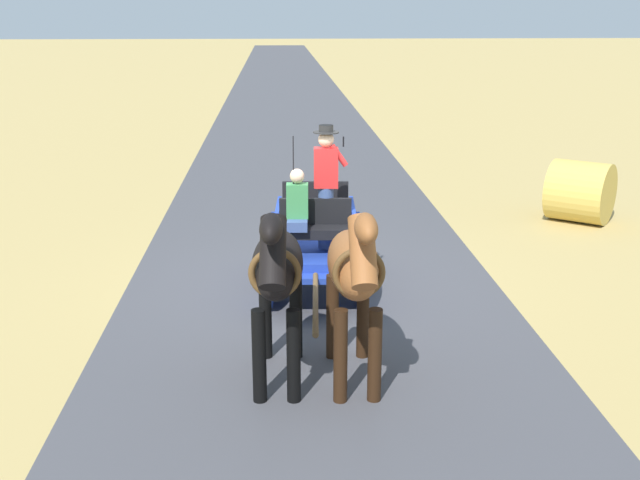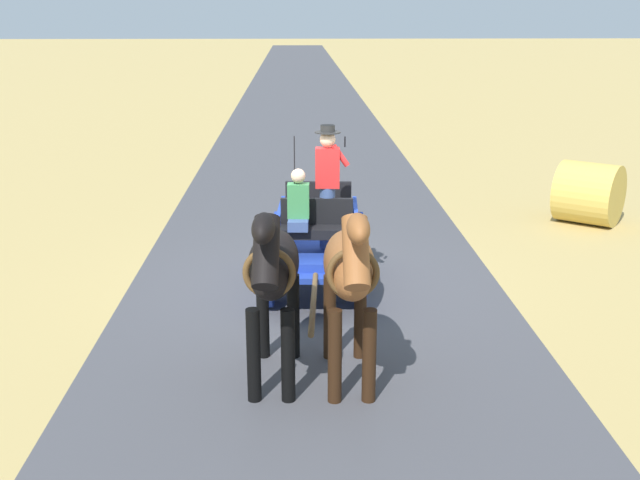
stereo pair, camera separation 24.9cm
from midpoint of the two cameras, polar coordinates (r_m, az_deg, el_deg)
name	(u,v)px [view 2 (the right image)]	position (r m, az deg, el deg)	size (l,w,h in m)	color
ground_plane	(315,286)	(11.76, 0.24, -3.38)	(200.00, 200.00, 0.00)	tan
road_surface	(315,285)	(11.75, 0.24, -3.37)	(5.63, 160.00, 0.01)	#424247
horse_drawn_carriage	(318,237)	(11.37, 0.44, 0.24)	(1.53, 4.51, 2.50)	#1E3899
horse_near_side	(350,271)	(8.34, 3.07, -2.33)	(0.57, 2.13, 2.21)	brown
horse_off_side	(273,271)	(8.35, -2.67, -2.29)	(0.64, 2.13, 2.21)	black
hay_bale	(589,193)	(15.95, 19.66, 3.28)	(1.20, 1.20, 1.10)	gold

